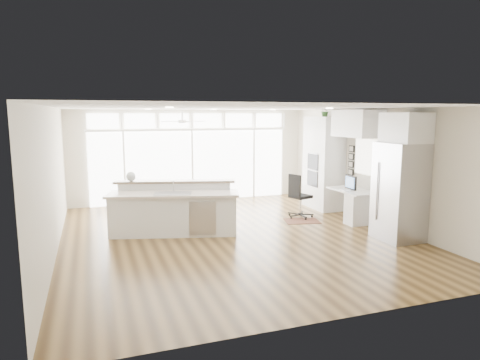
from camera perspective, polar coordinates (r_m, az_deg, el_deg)
name	(u,v)px	position (r m, az deg, el deg)	size (l,w,h in m)	color
floor	(235,236)	(9.21, -0.74, -7.49)	(7.00, 8.00, 0.02)	#422C14
ceiling	(234,108)	(8.84, -0.77, 9.63)	(7.00, 8.00, 0.02)	white
wall_back	(191,156)	(12.75, -6.49, 3.24)	(7.00, 0.04, 2.70)	beige
wall_front	(339,216)	(5.34, 13.07, -4.65)	(7.00, 0.04, 2.70)	beige
wall_left	(52,182)	(8.49, -23.75, -0.22)	(0.04, 8.00, 2.70)	beige
wall_right	(375,166)	(10.56, 17.57, 1.74)	(0.04, 8.00, 2.70)	beige
glass_wall	(192,166)	(12.73, -6.41, 1.87)	(5.80, 0.06, 2.08)	white
transom_row	(191,121)	(12.64, -6.51, 7.87)	(5.90, 0.06, 0.40)	white
desk_window	(366,157)	(10.75, 16.49, 2.98)	(0.04, 0.85, 0.85)	silver
ceiling_fan	(182,118)	(11.41, -7.71, 8.26)	(1.16, 1.16, 0.32)	white
recessed_lights	(231,109)	(9.03, -1.18, 9.48)	(3.40, 3.00, 0.02)	white
oven_cabinet	(324,163)	(11.88, 11.07, 2.24)	(0.64, 1.20, 2.50)	white
desk_nook	(353,205)	(10.74, 14.79, -3.28)	(0.72, 1.30, 0.76)	white
upper_cabinets	(357,123)	(10.54, 15.39, 7.28)	(0.64, 1.30, 0.64)	white
refrigerator	(400,192)	(9.32, 20.50, -1.48)	(0.76, 0.90, 2.00)	#ACACB1
fridge_cabinet	(406,128)	(9.23, 21.23, 6.52)	(0.64, 0.90, 0.60)	white
framed_photos	(351,160)	(11.27, 14.63, 2.54)	(0.06, 0.22, 0.80)	black
kitchen_island	(174,209)	(9.32, -8.85, -3.83)	(2.78, 1.05, 1.10)	white
rug	(302,221)	(10.52, 8.26, -5.42)	(0.81, 0.59, 0.01)	#361911
office_chair	(300,196)	(10.78, 8.07, -2.13)	(0.57, 0.52, 1.09)	black
fishbowl	(131,176)	(9.72, -14.33, 0.47)	(0.21, 0.21, 0.21)	silver
monitor	(351,182)	(10.60, 14.55, -0.31)	(0.07, 0.45, 0.37)	black
keyboard	(344,190)	(10.53, 13.74, -1.32)	(0.12, 0.33, 0.02)	silver
potted_plant	(325,112)	(11.80, 11.27, 8.90)	(0.29, 0.33, 0.25)	#315D27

